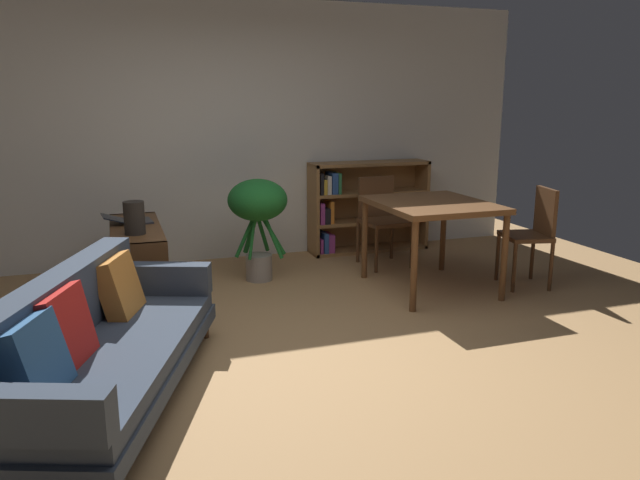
{
  "coord_description": "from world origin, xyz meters",
  "views": [
    {
      "loc": [
        -1.12,
        -3.74,
        1.69
      ],
      "look_at": [
        0.31,
        0.43,
        0.66
      ],
      "focal_mm": 34.12,
      "sensor_mm": 36.0,
      "label": 1
    }
  ],
  "objects_px": {
    "media_console": "(138,262)",
    "desk_speaker": "(134,218)",
    "open_laptop": "(130,220)",
    "dining_chair_far": "(533,231)",
    "fabric_couch": "(94,343)",
    "bookshelf": "(360,207)",
    "dining_table": "(432,211)",
    "dining_chair_near": "(381,216)",
    "potted_floor_plant": "(258,208)"
  },
  "relations": [
    {
      "from": "desk_speaker",
      "to": "dining_chair_near",
      "type": "xyz_separation_m",
      "value": [
        2.47,
        0.65,
        -0.25
      ]
    },
    {
      "from": "potted_floor_plant",
      "to": "fabric_couch",
      "type": "bearing_deg",
      "value": -125.01
    },
    {
      "from": "desk_speaker",
      "to": "dining_chair_near",
      "type": "distance_m",
      "value": 2.56
    },
    {
      "from": "dining_table",
      "to": "dining_chair_near",
      "type": "xyz_separation_m",
      "value": [
        -0.06,
        0.94,
        -0.2
      ]
    },
    {
      "from": "dining_chair_far",
      "to": "bookshelf",
      "type": "height_order",
      "value": "bookshelf"
    },
    {
      "from": "dining_chair_near",
      "to": "dining_chair_far",
      "type": "bearing_deg",
      "value": -49.18
    },
    {
      "from": "media_console",
      "to": "dining_table",
      "type": "xyz_separation_m",
      "value": [
        2.51,
        -0.59,
        0.4
      ]
    },
    {
      "from": "dining_table",
      "to": "bookshelf",
      "type": "height_order",
      "value": "bookshelf"
    },
    {
      "from": "fabric_couch",
      "to": "dining_table",
      "type": "distance_m",
      "value": 3.13
    },
    {
      "from": "fabric_couch",
      "to": "dining_chair_near",
      "type": "distance_m",
      "value": 3.55
    },
    {
      "from": "bookshelf",
      "to": "media_console",
      "type": "bearing_deg",
      "value": -158.93
    },
    {
      "from": "potted_floor_plant",
      "to": "dining_chair_far",
      "type": "xyz_separation_m",
      "value": [
        2.34,
        -0.98,
        -0.18
      ]
    },
    {
      "from": "media_console",
      "to": "bookshelf",
      "type": "distance_m",
      "value": 2.66
    },
    {
      "from": "dining_table",
      "to": "dining_chair_near",
      "type": "height_order",
      "value": "dining_chair_near"
    },
    {
      "from": "dining_table",
      "to": "bookshelf",
      "type": "distance_m",
      "value": 1.56
    },
    {
      "from": "open_laptop",
      "to": "dining_chair_near",
      "type": "distance_m",
      "value": 2.5
    },
    {
      "from": "bookshelf",
      "to": "dining_chair_near",
      "type": "bearing_deg",
      "value": -91.68
    },
    {
      "from": "desk_speaker",
      "to": "potted_floor_plant",
      "type": "xyz_separation_m",
      "value": [
        1.12,
        0.48,
        -0.07
      ]
    },
    {
      "from": "potted_floor_plant",
      "to": "dining_chair_near",
      "type": "bearing_deg",
      "value": 7.22
    },
    {
      "from": "fabric_couch",
      "to": "open_laptop",
      "type": "xyz_separation_m",
      "value": [
        0.28,
        2.05,
        0.3
      ]
    },
    {
      "from": "fabric_couch",
      "to": "dining_chair_far",
      "type": "distance_m",
      "value": 3.92
    },
    {
      "from": "media_console",
      "to": "desk_speaker",
      "type": "bearing_deg",
      "value": -92.2
    },
    {
      "from": "fabric_couch",
      "to": "dining_chair_near",
      "type": "xyz_separation_m",
      "value": [
        2.77,
        2.21,
        0.16
      ]
    },
    {
      "from": "dining_chair_far",
      "to": "media_console",
      "type": "bearing_deg",
      "value": 166.83
    },
    {
      "from": "dining_table",
      "to": "dining_chair_far",
      "type": "relative_size",
      "value": 1.23
    },
    {
      "from": "potted_floor_plant",
      "to": "dining_chair_near",
      "type": "height_order",
      "value": "potted_floor_plant"
    },
    {
      "from": "open_laptop",
      "to": "bookshelf",
      "type": "xyz_separation_m",
      "value": [
        2.51,
        0.77,
        -0.15
      ]
    },
    {
      "from": "fabric_couch",
      "to": "dining_chair_far",
      "type": "relative_size",
      "value": 2.42
    },
    {
      "from": "dining_table",
      "to": "dining_chair_far",
      "type": "bearing_deg",
      "value": -12.85
    },
    {
      "from": "open_laptop",
      "to": "desk_speaker",
      "type": "relative_size",
      "value": 1.65
    },
    {
      "from": "open_laptop",
      "to": "desk_speaker",
      "type": "bearing_deg",
      "value": -87.2
    },
    {
      "from": "dining_chair_far",
      "to": "dining_chair_near",
      "type": "bearing_deg",
      "value": 130.82
    },
    {
      "from": "potted_floor_plant",
      "to": "dining_chair_far",
      "type": "distance_m",
      "value": 2.54
    },
    {
      "from": "bookshelf",
      "to": "dining_table",
      "type": "bearing_deg",
      "value": -88.54
    },
    {
      "from": "potted_floor_plant",
      "to": "dining_table",
      "type": "distance_m",
      "value": 1.6
    },
    {
      "from": "open_laptop",
      "to": "dining_chair_far",
      "type": "xyz_separation_m",
      "value": [
        3.48,
        -0.99,
        -0.13
      ]
    },
    {
      "from": "fabric_couch",
      "to": "dining_table",
      "type": "bearing_deg",
      "value": 24.2
    },
    {
      "from": "dining_chair_near",
      "to": "dining_chair_far",
      "type": "distance_m",
      "value": 1.52
    },
    {
      "from": "dining_table",
      "to": "potted_floor_plant",
      "type": "bearing_deg",
      "value": 151.43
    },
    {
      "from": "dining_chair_far",
      "to": "potted_floor_plant",
      "type": "bearing_deg",
      "value": 157.31
    },
    {
      "from": "dining_table",
      "to": "open_laptop",
      "type": "bearing_deg",
      "value": 162.98
    },
    {
      "from": "dining_chair_far",
      "to": "bookshelf",
      "type": "bearing_deg",
      "value": 118.96
    },
    {
      "from": "desk_speaker",
      "to": "dining_table",
      "type": "xyz_separation_m",
      "value": [
        2.53,
        -0.29,
        -0.05
      ]
    },
    {
      "from": "fabric_couch",
      "to": "dining_chair_far",
      "type": "bearing_deg",
      "value": 15.72
    },
    {
      "from": "open_laptop",
      "to": "bookshelf",
      "type": "bearing_deg",
      "value": 16.98
    },
    {
      "from": "media_console",
      "to": "desk_speaker",
      "type": "distance_m",
      "value": 0.55
    },
    {
      "from": "dining_table",
      "to": "fabric_couch",
      "type": "bearing_deg",
      "value": -155.8
    },
    {
      "from": "open_laptop",
      "to": "bookshelf",
      "type": "height_order",
      "value": "bookshelf"
    },
    {
      "from": "open_laptop",
      "to": "dining_chair_far",
      "type": "bearing_deg",
      "value": -15.92
    },
    {
      "from": "desk_speaker",
      "to": "fabric_couch",
      "type": "bearing_deg",
      "value": -101.11
    }
  ]
}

